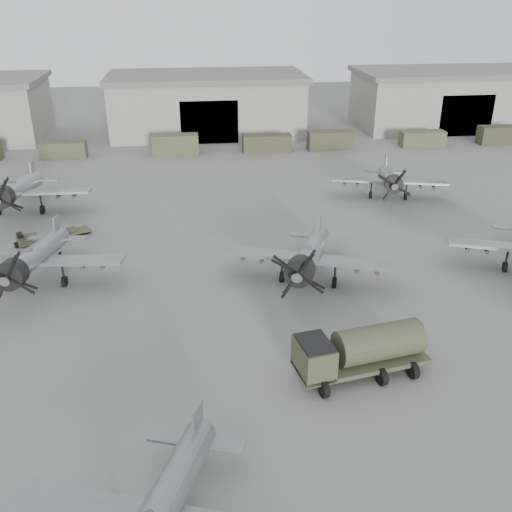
{
  "coord_description": "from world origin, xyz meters",
  "views": [
    {
      "loc": [
        -3.29,
        -25.49,
        20.28
      ],
      "look_at": [
        1.29,
        11.78,
        2.5
      ],
      "focal_mm": 40.0,
      "sensor_mm": 36.0,
      "label": 1
    }
  ],
  "objects_px": {
    "aircraft_mid_1": "(33,258)",
    "aircraft_mid_2": "(309,256)",
    "aircraft_far_1": "(390,179)",
    "aircraft_far_0": "(16,190)",
    "tug_trailer": "(44,237)",
    "fuel_tanker": "(360,349)"
  },
  "relations": [
    {
      "from": "aircraft_mid_2",
      "to": "fuel_tanker",
      "type": "xyz_separation_m",
      "value": [
        0.71,
        -11.03,
        -0.69
      ]
    },
    {
      "from": "aircraft_mid_1",
      "to": "fuel_tanker",
      "type": "bearing_deg",
      "value": -26.2
    },
    {
      "from": "aircraft_far_0",
      "to": "aircraft_mid_1",
      "type": "bearing_deg",
      "value": -70.57
    },
    {
      "from": "aircraft_mid_1",
      "to": "aircraft_mid_2",
      "type": "bearing_deg",
      "value": 0.13
    },
    {
      "from": "aircraft_far_1",
      "to": "fuel_tanker",
      "type": "relative_size",
      "value": 1.5
    },
    {
      "from": "aircraft_mid_1",
      "to": "tug_trailer",
      "type": "distance_m",
      "value": 8.84
    },
    {
      "from": "aircraft_far_1",
      "to": "aircraft_far_0",
      "type": "bearing_deg",
      "value": -166.04
    },
    {
      "from": "aircraft_mid_1",
      "to": "tug_trailer",
      "type": "xyz_separation_m",
      "value": [
        -1.29,
        8.53,
        -1.9
      ]
    },
    {
      "from": "aircraft_far_0",
      "to": "tug_trailer",
      "type": "xyz_separation_m",
      "value": [
        3.72,
        -7.08,
        -2.07
      ]
    },
    {
      "from": "aircraft_mid_1",
      "to": "fuel_tanker",
      "type": "height_order",
      "value": "aircraft_mid_1"
    },
    {
      "from": "tug_trailer",
      "to": "fuel_tanker",
      "type": "bearing_deg",
      "value": -68.76
    },
    {
      "from": "aircraft_mid_1",
      "to": "fuel_tanker",
      "type": "relative_size",
      "value": 1.62
    },
    {
      "from": "aircraft_far_1",
      "to": "tug_trailer",
      "type": "xyz_separation_m",
      "value": [
        -33.6,
        -7.08,
        -1.72
      ]
    },
    {
      "from": "aircraft_far_0",
      "to": "aircraft_far_1",
      "type": "xyz_separation_m",
      "value": [
        37.32,
        -0.0,
        -0.35
      ]
    },
    {
      "from": "aircraft_far_0",
      "to": "tug_trailer",
      "type": "height_order",
      "value": "aircraft_far_0"
    },
    {
      "from": "aircraft_mid_2",
      "to": "tug_trailer",
      "type": "relative_size",
      "value": 2.14
    },
    {
      "from": "aircraft_far_1",
      "to": "aircraft_mid_1",
      "type": "bearing_deg",
      "value": -140.25
    },
    {
      "from": "fuel_tanker",
      "to": "aircraft_far_0",
      "type": "bearing_deg",
      "value": 121.3
    },
    {
      "from": "fuel_tanker",
      "to": "tug_trailer",
      "type": "height_order",
      "value": "fuel_tanker"
    },
    {
      "from": "aircraft_far_0",
      "to": "tug_trailer",
      "type": "bearing_deg",
      "value": -60.66
    },
    {
      "from": "aircraft_mid_2",
      "to": "aircraft_mid_1",
      "type": "bearing_deg",
      "value": -165.32
    },
    {
      "from": "aircraft_mid_2",
      "to": "aircraft_far_1",
      "type": "relative_size",
      "value": 1.08
    }
  ]
}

